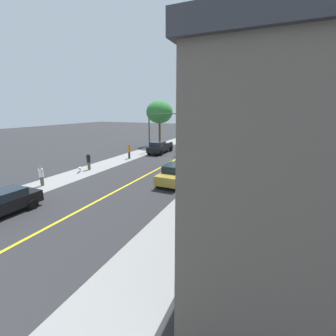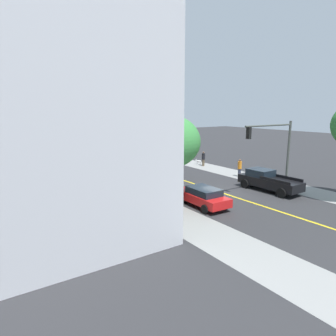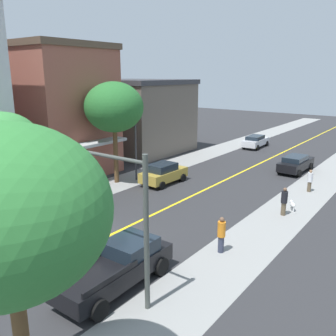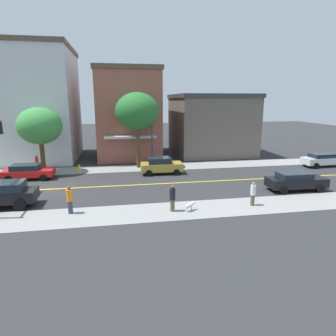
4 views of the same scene
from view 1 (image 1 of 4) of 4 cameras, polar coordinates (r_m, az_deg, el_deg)
name	(u,v)px [view 1 (image 1 of 4)]	position (r m, az deg, el deg)	size (l,w,h in m)	color
ground_plane	(179,157)	(30.97, 2.82, 2.61)	(140.00, 140.00, 0.00)	#2D2D30
sidewalk_left	(229,162)	(29.38, 14.83, 1.51)	(3.30, 126.00, 0.01)	gray
sidewalk_right	(137,154)	(33.77, -7.62, 3.49)	(3.30, 126.00, 0.01)	gray
road_centerline_stripe	(179,157)	(30.97, 2.82, 2.62)	(0.20, 126.00, 0.00)	yellow
pale_office_building	(307,105)	(31.02, 31.01, 13.24)	(11.66, 7.84, 13.48)	silver
brick_apartment_block	(323,119)	(20.85, 33.96, 9.95)	(12.05, 7.93, 11.09)	#935142
street_tree_left_near	(228,122)	(29.88, 14.67, 10.92)	(4.27, 4.27, 6.58)	brown
street_tree_right_corner	(221,112)	(20.17, 12.89, 13.39)	(4.61, 4.61, 8.06)	brown
street_tree_left_far	(159,112)	(40.04, -2.12, 13.62)	(4.44, 4.44, 7.70)	brown
fire_hydrant	(215,162)	(27.08, 11.58, 1.54)	(0.44, 0.24, 0.85)	yellow
parking_meter	(199,176)	(19.25, 7.75, -1.98)	(0.12, 0.18, 1.40)	#4C4C51
traffic_light_mast	(160,124)	(34.06, -1.91, 10.69)	(5.73, 0.32, 5.97)	#474C47
street_lamp	(205,138)	(19.08, 9.15, 7.34)	(0.70, 0.36, 6.51)	#38383D
red_sedan_left_curb	(210,152)	(31.60, 10.28, 4.02)	(2.12, 4.53, 1.41)	red
gold_sedan_left_curb	(175,174)	(19.88, 1.68, -1.50)	(2.16, 4.19, 1.67)	#B29338
black_pickup_truck	(160,147)	(33.98, -2.04, 5.19)	(2.28, 5.49, 1.76)	black
pedestrian_orange_shirt	(129,151)	(30.53, -9.60, 4.13)	(0.40, 0.40, 1.86)	#33384C
pedestrian_black_shirt	(89,161)	(25.85, -19.00, 1.63)	(0.39, 0.39, 1.80)	brown
pedestrian_white_shirt	(41,176)	(22.04, -28.81, -1.64)	(0.37, 0.37, 1.70)	brown
pedestrian_red_shirt	(237,152)	(31.06, 16.61, 3.72)	(0.34, 0.34, 1.67)	black
small_dog	(80,168)	(25.29, -20.94, -0.09)	(0.61, 0.76, 0.60)	silver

